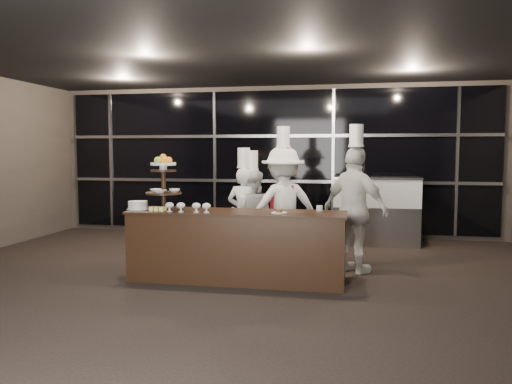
% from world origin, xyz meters
% --- Properties ---
extents(room, '(10.00, 10.00, 10.00)m').
position_xyz_m(room, '(0.00, 0.00, 1.50)').
color(room, black).
rests_on(room, ground).
extents(window_wall, '(8.60, 0.10, 2.80)m').
position_xyz_m(window_wall, '(0.00, 4.94, 1.50)').
color(window_wall, black).
rests_on(window_wall, ground).
extents(buffet_counter, '(2.84, 0.74, 0.92)m').
position_xyz_m(buffet_counter, '(0.11, 1.31, 0.47)').
color(buffet_counter, black).
rests_on(buffet_counter, ground).
extents(display_stand, '(0.48, 0.48, 0.74)m').
position_xyz_m(display_stand, '(-0.89, 1.31, 1.34)').
color(display_stand, black).
rests_on(display_stand, buffet_counter).
extents(compotes, '(0.61, 0.11, 0.12)m').
position_xyz_m(compotes, '(-0.48, 1.09, 1.00)').
color(compotes, silver).
rests_on(compotes, buffet_counter).
extents(layer_cake, '(0.30, 0.30, 0.11)m').
position_xyz_m(layer_cake, '(-1.24, 1.26, 0.97)').
color(layer_cake, white).
rests_on(layer_cake, buffet_counter).
extents(pastry_squares, '(0.20, 0.13, 0.05)m').
position_xyz_m(pastry_squares, '(-0.91, 1.15, 0.95)').
color(pastry_squares, '#FFF17C').
rests_on(pastry_squares, buffet_counter).
extents(small_plate, '(0.20, 0.20, 0.05)m').
position_xyz_m(small_plate, '(0.68, 1.21, 0.94)').
color(small_plate, white).
rests_on(small_plate, buffet_counter).
extents(chef_cup, '(0.08, 0.08, 0.07)m').
position_xyz_m(chef_cup, '(1.17, 1.56, 0.96)').
color(chef_cup, white).
rests_on(chef_cup, buffet_counter).
extents(display_case, '(1.54, 0.67, 1.24)m').
position_xyz_m(display_case, '(2.01, 4.30, 0.69)').
color(display_case, '#A5A5AA').
rests_on(display_case, ground).
extents(chef_a, '(0.57, 0.41, 1.75)m').
position_xyz_m(chef_a, '(-0.07, 2.54, 0.76)').
color(chef_a, white).
rests_on(chef_a, ground).
extents(chef_b, '(0.72, 0.58, 1.71)m').
position_xyz_m(chef_b, '(0.05, 2.59, 0.72)').
color(chef_b, white).
rests_on(chef_b, ground).
extents(chef_c, '(1.31, 1.09, 2.06)m').
position_xyz_m(chef_c, '(0.58, 2.29, 0.89)').
color(chef_c, white).
rests_on(chef_c, ground).
extents(chef_d, '(1.09, 0.96, 2.07)m').
position_xyz_m(chef_d, '(1.63, 2.04, 0.90)').
color(chef_d, silver).
rests_on(chef_d, ground).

